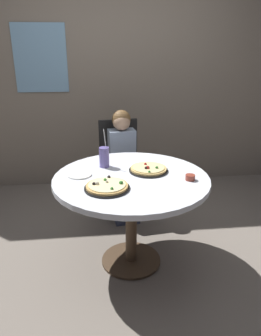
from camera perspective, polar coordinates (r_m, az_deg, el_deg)
name	(u,v)px	position (r m, az deg, el deg)	size (l,w,h in m)	color
ground_plane	(131,261)	(2.73, 0.12, -16.26)	(8.00, 8.00, 0.00)	slate
wall_with_window	(115,65)	(3.91, -2.87, 18.00)	(5.20, 0.14, 2.90)	gray
dining_table	(131,190)	(2.40, 0.13, -3.87)	(1.16, 1.16, 0.75)	silver
chair_wooden	(120,161)	(3.33, -1.88, 1.26)	(0.44, 0.44, 0.95)	black
diner_child	(123,171)	(3.18, -1.27, -0.61)	(0.29, 0.42, 1.08)	#3F4766
pizza_veggie	(149,169)	(2.46, 3.24, -0.21)	(0.30, 0.30, 0.05)	black
pizza_cheese	(107,187)	(2.16, -4.23, -3.34)	(0.31, 0.31, 0.05)	black
soda_cup	(104,157)	(2.53, -4.73, 1.97)	(0.08, 0.08, 0.31)	#6659A5
sauce_bowl	(190,177)	(2.33, 10.64, -1.67)	(0.07, 0.07, 0.04)	brown
plate_small	(80,175)	(2.41, -9.10, -1.20)	(0.18, 0.18, 0.01)	white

